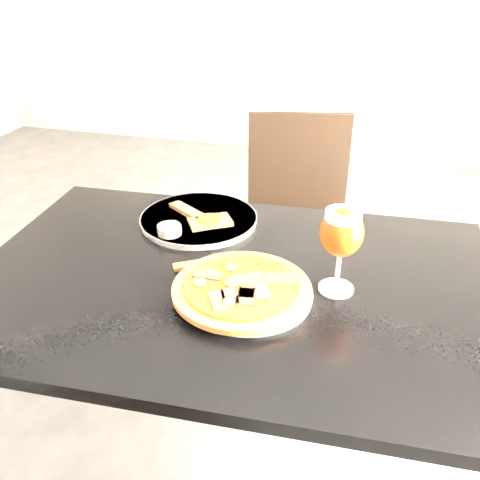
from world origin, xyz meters
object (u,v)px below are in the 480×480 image
(dining_table, at_px, (231,308))
(pizza, at_px, (243,288))
(chair_far, at_px, (297,223))
(beer_glass, at_px, (342,233))

(dining_table, distance_m, pizza, 0.14)
(chair_far, relative_size, pizza, 2.90)
(beer_glass, bearing_deg, pizza, -156.93)
(dining_table, xyz_separation_m, pizza, (0.05, -0.07, 0.11))
(dining_table, bearing_deg, pizza, -59.10)
(chair_far, height_order, pizza, chair_far)
(chair_far, bearing_deg, dining_table, -104.74)
(dining_table, bearing_deg, chair_far, 85.41)
(chair_far, distance_m, pizza, 0.94)
(dining_table, distance_m, beer_glass, 0.33)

